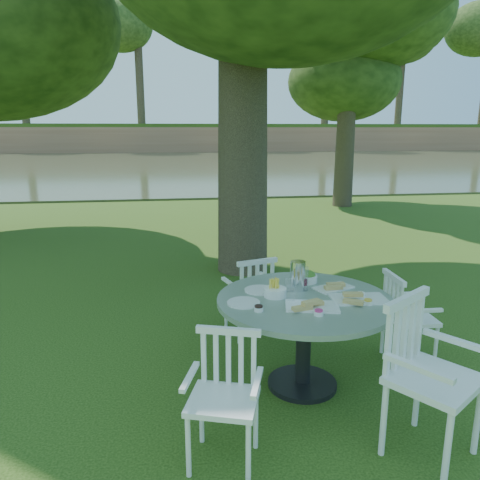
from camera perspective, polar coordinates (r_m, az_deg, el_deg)
The scene contains 9 objects.
ground at distance 5.24m, azimuth 0.32°, elevation -9.58°, with size 140.00×140.00×0.00m, color #1C390B.
table at distance 3.77m, azimuth 7.86°, elevation -9.13°, with size 1.38×1.38×0.76m.
chair_ne at distance 4.40m, azimuth 19.14°, elevation -8.23°, with size 0.40×0.42×0.82m.
chair_nw at distance 4.64m, azimuth 1.54°, elevation -6.22°, with size 0.51×0.50×0.83m.
chair_sw at distance 3.06m, azimuth -1.75°, elevation -17.27°, with size 0.51×0.50×0.82m.
chair_se at distance 3.27m, azimuth 21.12°, elevation -13.86°, with size 0.70×0.69×1.02m.
tableware at distance 3.80m, azimuth 7.54°, elevation -5.79°, with size 1.24×0.87×0.24m.
river at distance 27.86m, azimuth -6.81°, elevation 9.07°, with size 100.00×28.00×0.12m, color #373D24.
far_bank at distance 46.20m, azimuth -7.38°, elevation 19.74°, with size 100.00×18.00×15.20m.
Camera 1 is at (-0.72, -4.77, 2.05)m, focal length 35.00 mm.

